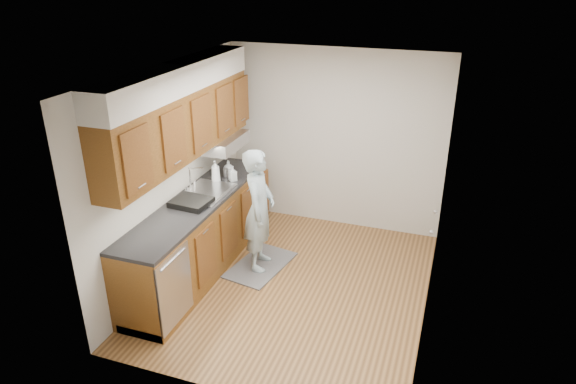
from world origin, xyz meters
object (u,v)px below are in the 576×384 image
(soap_bottle_b, at_px, (233,173))
(soap_bottle_a, at_px, (216,171))
(person, at_px, (259,202))
(soap_bottle_c, at_px, (228,167))
(dish_rack, at_px, (191,202))
(steel_can, at_px, (226,173))

(soap_bottle_b, bearing_deg, soap_bottle_a, -146.64)
(person, xyz_separation_m, soap_bottle_c, (-0.67, 0.58, 0.15))
(dish_rack, bearing_deg, person, 38.06)
(soap_bottle_a, distance_m, dish_rack, 0.71)
(soap_bottle_a, height_order, steel_can, soap_bottle_a)
(person, relative_size, steel_can, 15.05)
(soap_bottle_a, distance_m, steel_can, 0.21)
(person, distance_m, steel_can, 0.79)
(soap_bottle_b, xyz_separation_m, soap_bottle_c, (-0.15, 0.20, -0.01))
(person, height_order, soap_bottle_b, person)
(soap_bottle_c, xyz_separation_m, dish_rack, (0.01, -1.02, -0.06))
(person, xyz_separation_m, soap_bottle_a, (-0.69, 0.27, 0.21))
(soap_bottle_b, distance_m, dish_rack, 0.83)
(soap_bottle_a, xyz_separation_m, steel_can, (0.05, 0.18, -0.09))
(soap_bottle_b, relative_size, soap_bottle_c, 1.07)
(person, relative_size, dish_rack, 4.06)
(soap_bottle_b, relative_size, dish_rack, 0.45)
(soap_bottle_a, height_order, soap_bottle_c, soap_bottle_a)
(steel_can, bearing_deg, soap_bottle_b, -27.43)
(soap_bottle_a, bearing_deg, steel_can, 75.43)
(soap_bottle_a, relative_size, dish_rack, 0.69)
(soap_bottle_c, height_order, steel_can, soap_bottle_c)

